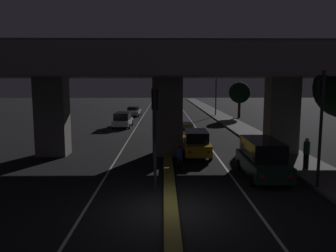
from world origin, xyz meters
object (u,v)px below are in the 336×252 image
Objects in this scene: car_white_third at (184,130)px; car_taxi_yellow_second at (196,142)px; car_dark_green_lead at (262,158)px; motorcycle_blue_filtering_near at (180,158)px; motorcycle_red_filtering_mid at (178,136)px; car_white_second_oncoming at (134,111)px; traffic_light_right_of_median at (321,110)px; traffic_light_left_of_median at (155,119)px; car_white_lead_oncoming at (123,119)px; street_lamp at (214,88)px; pedestrian_on_sidewalk at (306,153)px; motorcycle_white_filtering_far at (175,124)px.

car_taxi_yellow_second is at bearing -177.30° from car_white_third.
car_dark_green_lead reaches higher than car_taxi_yellow_second.
motorcycle_blue_filtering_near is 8.12m from motorcycle_red_filtering_mid.
car_taxi_yellow_second reaches higher than car_white_second_oncoming.
traffic_light_right_of_median is at bearing 20.64° from car_white_second_oncoming.
traffic_light_left_of_median is 7.62m from traffic_light_right_of_median.
car_white_lead_oncoming is at bearing 42.63° from car_white_third.
car_white_lead_oncoming is at bearing -135.02° from street_lamp.
traffic_light_right_of_median is 3.20× the size of pedestrian_on_sidewalk.
motorcycle_white_filtering_far is at bearing -113.59° from street_lamp.
car_white_lead_oncoming is (-6.93, 14.67, 0.02)m from car_taxi_yellow_second.
car_white_second_oncoming is at bearing 8.33° from motorcycle_blue_filtering_near.
car_dark_green_lead is 1.01× the size of car_taxi_yellow_second.
traffic_light_left_of_median is 20.10m from motorcycle_white_filtering_far.
car_taxi_yellow_second is (-4.93, 7.66, -2.90)m from traffic_light_right_of_median.
traffic_light_left_of_median reaches higher than car_white_lead_oncoming.
street_lamp is 4.01× the size of motorcycle_blue_filtering_near.
motorcycle_white_filtering_far is (-0.70, 4.58, -0.05)m from car_white_third.
car_white_lead_oncoming is 2.46× the size of motorcycle_red_filtering_mid.
car_white_third is at bearing 109.19° from traffic_light_right_of_median.
car_dark_green_lead is 18.14m from motorcycle_white_filtering_far.
street_lamp is 1.49× the size of car_white_third.
car_taxi_yellow_second is at bearing 29.50° from car_dark_green_lead.
car_white_lead_oncoming is 22.90m from pedestrian_on_sidewalk.
pedestrian_on_sidewalk is at bearing -161.22° from motorcycle_white_filtering_far.
motorcycle_white_filtering_far is (5.75, -15.00, -0.08)m from car_white_second_oncoming.
pedestrian_on_sidewalk is (12.81, -18.98, 0.13)m from car_white_lead_oncoming.
car_dark_green_lead is 1.05× the size of car_white_second_oncoming.
car_white_third is (-5.74, -19.33, -3.57)m from street_lamp.
car_dark_green_lead is at bearing -150.14° from car_taxi_yellow_second.
traffic_light_right_of_median is 0.78× the size of street_lamp.
traffic_light_right_of_median is at bearing -124.33° from motorcycle_blue_filtering_near.
motorcycle_red_filtering_mid reaches higher than car_white_second_oncoming.
traffic_light_right_of_median reaches higher than traffic_light_left_of_median.
pedestrian_on_sidewalk is (6.97, -16.50, 0.39)m from motorcycle_white_filtering_far.
traffic_light_right_of_median is 4.01m from car_dark_green_lead.
traffic_light_right_of_median reaches higher than car_white_lead_oncoming.
car_white_third is 2.49× the size of motorcycle_red_filtering_mid.
car_dark_green_lead is 2.79× the size of pedestrian_on_sidewalk.
car_taxi_yellow_second reaches higher than car_white_third.
motorcycle_blue_filtering_near is at bearing -102.34° from street_lamp.
street_lamp reaches higher than traffic_light_left_of_median.
car_taxi_yellow_second reaches higher than car_white_lead_oncoming.
car_white_second_oncoming is at bearing 15.51° from car_taxi_yellow_second.
motorcycle_red_filtering_mid is (-0.65, -3.16, -0.06)m from car_white_third.
car_white_second_oncoming is at bearing 18.04° from car_white_third.
traffic_light_right_of_median reaches higher than motorcycle_red_filtering_mid.
motorcycle_red_filtering_mid is (-5.97, 12.11, -3.14)m from traffic_light_right_of_median.
car_taxi_yellow_second is (-5.35, -26.95, -3.39)m from street_lamp.
motorcycle_white_filtering_far is (1.59, 19.85, -2.73)m from traffic_light_left_of_median.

